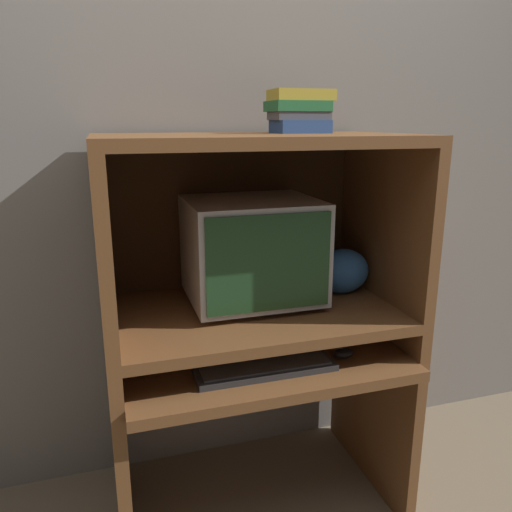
% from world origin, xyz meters
% --- Properties ---
extents(wall_back, '(6.00, 0.06, 2.60)m').
position_xyz_m(wall_back, '(0.00, 0.68, 1.30)').
color(wall_back, gray).
rests_on(wall_back, ground_plane).
extents(desk_base, '(1.02, 0.68, 0.65)m').
position_xyz_m(desk_base, '(0.00, 0.26, 0.41)').
color(desk_base, brown).
rests_on(desk_base, ground_plane).
extents(desk_monitor_shelf, '(1.02, 0.62, 0.14)m').
position_xyz_m(desk_monitor_shelf, '(0.00, 0.31, 0.76)').
color(desk_monitor_shelf, brown).
rests_on(desk_monitor_shelf, desk_base).
extents(hutch_upper, '(1.02, 0.62, 0.59)m').
position_xyz_m(hutch_upper, '(0.00, 0.35, 1.19)').
color(hutch_upper, brown).
rests_on(hutch_upper, desk_monitor_shelf).
extents(crt_monitor, '(0.45, 0.40, 0.37)m').
position_xyz_m(crt_monitor, '(0.01, 0.37, 0.98)').
color(crt_monitor, '#B2B2B7').
rests_on(crt_monitor, desk_monitor_shelf).
extents(keyboard, '(0.45, 0.14, 0.03)m').
position_xyz_m(keyboard, '(-0.03, 0.10, 0.67)').
color(keyboard, '#2D2D30').
rests_on(keyboard, desk_base).
extents(mouse, '(0.07, 0.05, 0.03)m').
position_xyz_m(mouse, '(0.25, 0.12, 0.67)').
color(mouse, black).
rests_on(mouse, desk_base).
extents(snack_bag, '(0.21, 0.15, 0.17)m').
position_xyz_m(snack_bag, '(0.36, 0.37, 0.88)').
color(snack_bag, '#336BB7').
rests_on(snack_bag, desk_monitor_shelf).
extents(book_stack, '(0.21, 0.17, 0.14)m').
position_xyz_m(book_stack, '(0.18, 0.40, 1.46)').
color(book_stack, navy).
rests_on(book_stack, hutch_upper).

